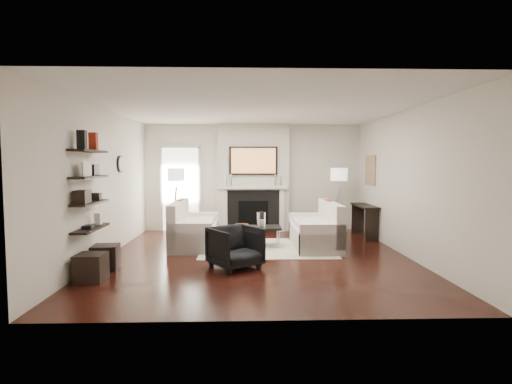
{
  "coord_description": "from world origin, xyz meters",
  "views": [
    {
      "loc": [
        -0.24,
        -7.22,
        1.7
      ],
      "look_at": [
        0.0,
        0.6,
        1.15
      ],
      "focal_mm": 28.0,
      "sensor_mm": 36.0,
      "label": 1
    }
  ],
  "objects_px": {
    "coffee_table": "(254,227)",
    "lamp_right_shade": "(339,174)",
    "loveseat_right_base": "(314,237)",
    "armchair": "(235,245)",
    "lamp_left_shade": "(176,175)",
    "ottoman_near": "(105,257)",
    "loveseat_left_base": "(195,236)"
  },
  "relations": [
    {
      "from": "loveseat_right_base",
      "to": "coffee_table",
      "type": "height_order",
      "value": "same"
    },
    {
      "from": "coffee_table",
      "to": "lamp_right_shade",
      "type": "bearing_deg",
      "value": 34.16
    },
    {
      "from": "lamp_left_shade",
      "to": "ottoman_near",
      "type": "distance_m",
      "value": 3.42
    },
    {
      "from": "coffee_table",
      "to": "armchair",
      "type": "relative_size",
      "value": 1.48
    },
    {
      "from": "loveseat_left_base",
      "to": "lamp_right_shade",
      "type": "xyz_separation_m",
      "value": [
        3.31,
        1.27,
        1.24
      ]
    },
    {
      "from": "armchair",
      "to": "lamp_left_shade",
      "type": "xyz_separation_m",
      "value": [
        -1.47,
        3.05,
        1.08
      ]
    },
    {
      "from": "loveseat_left_base",
      "to": "armchair",
      "type": "bearing_deg",
      "value": -63.78
    },
    {
      "from": "coffee_table",
      "to": "ottoman_near",
      "type": "distance_m",
      "value": 2.98
    },
    {
      "from": "armchair",
      "to": "loveseat_left_base",
      "type": "bearing_deg",
      "value": 82.6
    },
    {
      "from": "coffee_table",
      "to": "lamp_left_shade",
      "type": "xyz_separation_m",
      "value": [
        -1.82,
        1.41,
        1.05
      ]
    },
    {
      "from": "lamp_right_shade",
      "to": "loveseat_left_base",
      "type": "bearing_deg",
      "value": -158.93
    },
    {
      "from": "loveseat_right_base",
      "to": "ottoman_near",
      "type": "bearing_deg",
      "value": -155.91
    },
    {
      "from": "loveseat_right_base",
      "to": "lamp_right_shade",
      "type": "xyz_separation_m",
      "value": [
        0.85,
        1.48,
        1.24
      ]
    },
    {
      "from": "loveseat_left_base",
      "to": "coffee_table",
      "type": "bearing_deg",
      "value": -6.51
    },
    {
      "from": "loveseat_left_base",
      "to": "ottoman_near",
      "type": "distance_m",
      "value": 2.21
    },
    {
      "from": "lamp_left_shade",
      "to": "ottoman_near",
      "type": "height_order",
      "value": "lamp_left_shade"
    },
    {
      "from": "coffee_table",
      "to": "lamp_right_shade",
      "type": "xyz_separation_m",
      "value": [
        2.08,
        1.41,
        1.05
      ]
    },
    {
      "from": "loveseat_left_base",
      "to": "armchair",
      "type": "distance_m",
      "value": 1.99
    },
    {
      "from": "armchair",
      "to": "coffee_table",
      "type": "bearing_deg",
      "value": 44.36
    },
    {
      "from": "armchair",
      "to": "lamp_left_shade",
      "type": "height_order",
      "value": "lamp_left_shade"
    },
    {
      "from": "ottoman_near",
      "to": "loveseat_right_base",
      "type": "bearing_deg",
      "value": 24.09
    },
    {
      "from": "loveseat_right_base",
      "to": "armchair",
      "type": "distance_m",
      "value": 2.24
    },
    {
      "from": "ottoman_near",
      "to": "armchair",
      "type": "bearing_deg",
      "value": 1.88
    },
    {
      "from": "loveseat_left_base",
      "to": "lamp_left_shade",
      "type": "bearing_deg",
      "value": 114.89
    },
    {
      "from": "lamp_right_shade",
      "to": "ottoman_near",
      "type": "xyz_separation_m",
      "value": [
        -4.52,
        -3.12,
        -1.25
      ]
    },
    {
      "from": "loveseat_left_base",
      "to": "loveseat_right_base",
      "type": "distance_m",
      "value": 2.47
    },
    {
      "from": "armchair",
      "to": "lamp_left_shade",
      "type": "distance_m",
      "value": 3.56
    },
    {
      "from": "loveseat_right_base",
      "to": "armchair",
      "type": "xyz_separation_m",
      "value": [
        -1.59,
        -1.57,
        0.16
      ]
    },
    {
      "from": "lamp_left_shade",
      "to": "coffee_table",
      "type": "bearing_deg",
      "value": -37.91
    },
    {
      "from": "loveseat_left_base",
      "to": "lamp_right_shade",
      "type": "relative_size",
      "value": 4.5
    },
    {
      "from": "lamp_right_shade",
      "to": "ottoman_near",
      "type": "distance_m",
      "value": 5.63
    },
    {
      "from": "armchair",
      "to": "lamp_left_shade",
      "type": "bearing_deg",
      "value": 82.05
    }
  ]
}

